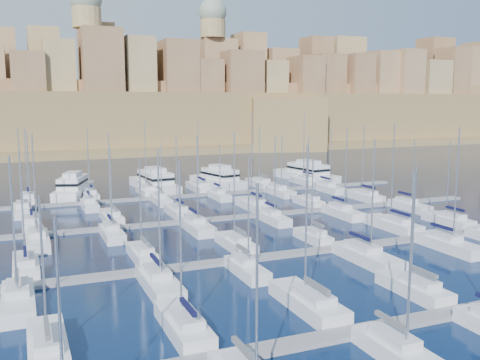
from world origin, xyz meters
name	(u,v)px	position (x,y,z in m)	size (l,w,h in m)	color
ground	(289,230)	(0.00, 0.00, 0.00)	(600.00, 600.00, 0.00)	black
pontoon_near	(465,311)	(0.00, -34.00, 0.20)	(84.00, 2.00, 0.40)	slate
pontoon_mid_near	(333,249)	(0.00, -12.00, 0.20)	(84.00, 2.00, 0.40)	slate
pontoon_mid_far	(260,215)	(0.00, 10.00, 0.20)	(84.00, 2.00, 0.40)	slate
pontoon_far	(215,194)	(0.00, 32.00, 0.20)	(84.00, 2.00, 0.40)	slate
sailboat_0	(48,347)	(-35.03, -28.48, 0.73)	(2.78, 9.27, 12.36)	silver
sailboat_1	(184,325)	(-24.57, -28.55, 0.75)	(2.74, 9.13, 14.44)	silver
sailboat_2	(308,302)	(-12.71, -28.05, 0.76)	(3.04, 10.14, 15.25)	silver
sailboat_3	(414,288)	(-1.27, -28.72, 0.73)	(2.63, 8.78, 12.92)	silver
sailboat_8	(401,353)	(-11.50, -39.31, 0.74)	(2.65, 8.84, 14.25)	silver
sailboat_12	(26,266)	(-36.20, -6.60, 0.74)	(2.71, 9.02, 13.84)	silver
sailboat_13	(143,254)	(-23.25, -6.98, 0.72)	(2.47, 8.24, 12.43)	silver
sailboat_14	(236,243)	(-11.12, -6.70, 0.75)	(2.64, 8.82, 15.35)	silver
sailboat_15	(313,237)	(-0.18, -7.44, 0.71)	(2.20, 7.32, 11.43)	silver
sailboat_16	(393,225)	(14.24, -5.96, 0.77)	(3.10, 10.33, 15.93)	silver
sailboat_17	(448,220)	(24.06, -6.67, 0.73)	(2.66, 8.88, 13.07)	silver
sailboat_18	(18,301)	(-37.03, -17.63, 0.75)	(2.85, 9.51, 14.38)	silver
sailboat_19	(159,283)	(-23.92, -17.75, 0.75)	(2.92, 9.74, 14.58)	silver
sailboat_20	(247,269)	(-14.00, -16.85, 0.73)	(2.37, 7.90, 13.21)	silver
sailboat_21	(367,256)	(0.83, -18.13, 0.76)	(3.16, 10.52, 14.88)	silver
sailboat_22	(449,245)	(13.59, -17.77, 0.77)	(2.93, 9.77, 15.94)	silver
sailboat_24	(32,223)	(-35.07, 15.32, 0.75)	(2.66, 8.87, 14.84)	silver
sailboat_25	(112,217)	(-23.33, 15.38, 0.75)	(2.69, 8.98, 14.29)	silver
sailboat_26	(178,212)	(-12.54, 15.19, 0.73)	(2.58, 8.59, 13.36)	silver
sailboat_27	(253,205)	(1.30, 16.01, 0.78)	(3.08, 10.27, 17.03)	silver
sailboat_28	(309,202)	(11.90, 14.84, 0.72)	(2.37, 7.89, 12.76)	silver
sailboat_29	(364,196)	(24.53, 15.81, 0.76)	(2.96, 9.87, 14.57)	silver
sailboat_30	(38,241)	(-34.62, 4.40, 0.76)	(2.83, 9.43, 15.10)	silver
sailboat_31	(112,233)	(-24.97, 4.88, 0.73)	(2.54, 8.45, 13.03)	silver
sailboat_32	(197,226)	(-12.85, 4.33, 0.75)	(2.88, 9.59, 14.44)	silver
sailboat_33	(273,218)	(-0.11, 5.01, 0.74)	(2.46, 8.19, 13.81)	silver
sailboat_34	(343,212)	(12.32, 4.48, 0.75)	(2.78, 9.27, 14.90)	silver
sailboat_35	(409,206)	(26.13, 4.74, 0.73)	(2.63, 8.75, 12.67)	silver
sailboat_36	(28,199)	(-35.16, 37.28, 0.75)	(2.63, 8.78, 14.52)	silver
sailboat_37	(90,195)	(-23.94, 37.28, 0.74)	(2.64, 8.79, 13.75)	silver
sailboat_38	(147,191)	(-12.75, 37.47, 0.76)	(2.75, 9.17, 15.82)	silver
sailboat_39	(200,187)	(-1.31, 38.06, 0.76)	(3.11, 10.36, 15.14)	silver
sailboat_40	(260,183)	(12.78, 37.91, 0.75)	(3.02, 10.07, 13.72)	silver
sailboat_41	(304,181)	(23.79, 37.64, 0.77)	(2.86, 9.52, 16.25)	silver
sailboat_42	(23,210)	(-36.24, 26.45, 0.75)	(2.80, 9.34, 14.90)	silver
sailboat_43	(90,205)	(-25.28, 27.06, 0.72)	(2.43, 8.10, 11.96)	silver
sailboat_44	(161,200)	(-12.41, 27.10, 0.72)	(2.41, 8.02, 11.77)	silver
sailboat_45	(219,196)	(-0.91, 27.23, 0.71)	(2.32, 7.74, 11.21)	silver
sailboat_46	(280,192)	(11.98, 26.61, 0.73)	(2.70, 9.01, 12.32)	silver
sailboat_47	(328,188)	(23.22, 26.44, 0.74)	(2.81, 9.35, 13.69)	silver
motor_yacht_a	(74,188)	(-26.62, 41.21, 1.73)	(9.84, 16.70, 5.25)	silver
motor_yacht_b	(155,182)	(-9.92, 42.44, 1.73)	(7.21, 19.03, 5.25)	silver
motor_yacht_c	(219,179)	(4.23, 41.37, 1.73)	(8.51, 17.05, 5.25)	silver
motor_yacht_d	(307,173)	(27.18, 42.60, 1.73)	(8.48, 19.59, 5.25)	silver
fortified_city	(112,111)	(-0.19, 155.26, 14.74)	(460.00, 108.95, 59.52)	brown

